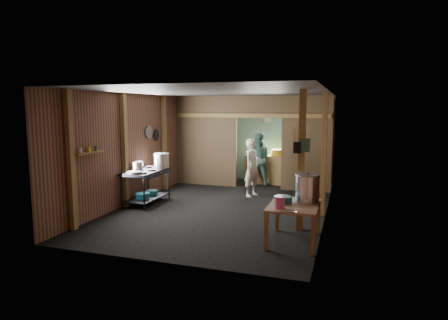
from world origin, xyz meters
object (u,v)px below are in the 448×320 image
(cook, at_px, (252,168))
(gas_range, at_px, (146,187))
(prep_table, at_px, (294,223))
(stove_pot_large, at_px, (162,161))
(stock_pot, at_px, (307,189))
(pink_bucket, at_px, (280,202))
(yellow_tub, at_px, (277,153))

(cook, bearing_deg, gas_range, 145.54)
(prep_table, height_order, stove_pot_large, stove_pot_large)
(stock_pot, height_order, pink_bucket, stock_pot)
(stove_pot_large, height_order, cook, cook)
(stove_pot_large, relative_size, stock_pot, 0.74)
(stove_pot_large, distance_m, pink_bucket, 4.16)
(pink_bucket, bearing_deg, gas_range, 150.79)
(prep_table, distance_m, stock_pot, 0.64)
(prep_table, height_order, stock_pot, stock_pot)
(gas_range, bearing_deg, pink_bucket, -29.21)
(stock_pot, bearing_deg, prep_table, -127.60)
(prep_table, distance_m, stove_pot_large, 4.17)
(gas_range, height_order, yellow_tub, yellow_tub)
(gas_range, bearing_deg, stock_pot, -19.64)
(stock_pot, bearing_deg, cook, 119.90)
(gas_range, bearing_deg, yellow_tub, 53.15)
(pink_bucket, xyz_separation_m, cook, (-1.32, 3.51, -0.01))
(gas_range, distance_m, yellow_tub, 4.22)
(gas_range, xyz_separation_m, stock_pot, (3.89, -1.39, 0.49))
(yellow_tub, distance_m, cook, 1.84)
(yellow_tub, bearing_deg, stove_pot_large, -129.29)
(stove_pot_large, xyz_separation_m, stock_pot, (3.72, -1.88, -0.08))
(cook, bearing_deg, stock_pot, -129.49)
(stove_pot_large, bearing_deg, cook, 27.30)
(stove_pot_large, bearing_deg, prep_table, -30.89)
(pink_bucket, bearing_deg, cook, 110.53)
(gas_range, bearing_deg, stove_pot_large, 70.85)
(prep_table, distance_m, cook, 3.53)
(yellow_tub, height_order, cook, cook)
(gas_range, xyz_separation_m, cook, (2.21, 1.54, 0.34))
(gas_range, distance_m, stock_pot, 4.16)
(gas_range, xyz_separation_m, pink_bucket, (3.52, -1.97, 0.36))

